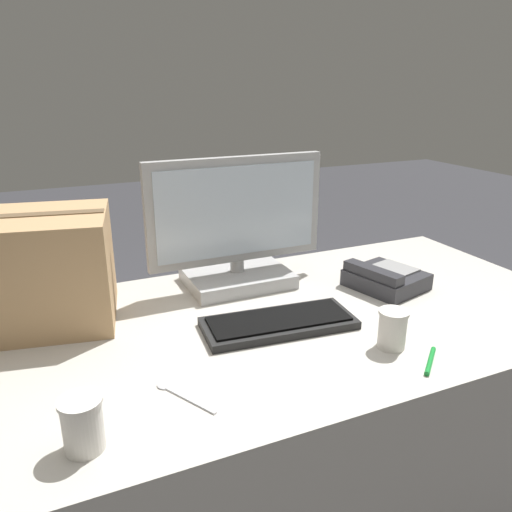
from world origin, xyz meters
The scene contains 9 objects.
office_desk centered at (0.00, 0.00, 0.37)m, with size 1.80×0.90×0.74m.
monitor centered at (-0.02, 0.28, 0.90)m, with size 0.57×0.25×0.41m.
keyboard centered at (-0.03, -0.04, 0.75)m, with size 0.42×0.21×0.03m.
desk_phone centered at (0.40, 0.06, 0.77)m, with size 0.25×0.26×0.08m.
paper_cup_left centered at (-0.56, -0.33, 0.79)m, with size 0.08×0.08×0.10m.
paper_cup_right centered at (0.17, -0.25, 0.79)m, with size 0.07×0.07×0.10m.
spoon centered at (-0.37, -0.23, 0.74)m, with size 0.09×0.16×0.00m.
cardboard_box centered at (-0.62, 0.26, 0.89)m, with size 0.44×0.38×0.30m.
pen_marker centered at (0.21, -0.35, 0.74)m, with size 0.10×0.09×0.01m.
Camera 1 is at (-0.58, -1.12, 1.37)m, focal length 35.00 mm.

